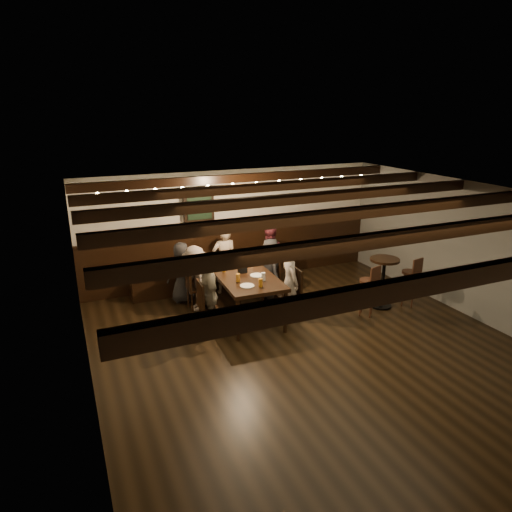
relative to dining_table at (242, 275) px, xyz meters
name	(u,v)px	position (x,y,z in m)	size (l,w,h in m)	color
room	(244,249)	(0.22, 0.42, 0.34)	(7.00, 7.00, 7.00)	black
dining_table	(242,275)	(0.00, 0.00, 0.00)	(1.05, 2.18, 0.80)	black
chair_left_near	(198,295)	(-0.70, 0.48, -0.46)	(0.43, 0.43, 0.89)	black
chair_left_far	(211,315)	(-0.74, -0.42, -0.47)	(0.42, 0.42, 0.88)	black
chair_right_near	(269,285)	(0.74, 0.42, -0.47)	(0.41, 0.41, 0.86)	black
chair_right_far	(288,302)	(0.70, -0.48, -0.46)	(0.43, 0.43, 0.90)	black
person_bench_left	(182,272)	(-0.86, 0.94, -0.14)	(0.58, 0.38, 1.19)	#252527
person_bench_centre	(224,260)	(0.04, 1.05, -0.04)	(0.51, 0.33, 1.39)	gray
person_bench_right	(269,258)	(0.94, 0.86, -0.05)	(0.67, 0.52, 1.37)	maroon
person_left_near	(195,278)	(-0.73, 0.48, -0.12)	(0.80, 0.46, 1.23)	gray
person_left_far	(208,294)	(-0.77, -0.42, -0.08)	(0.77, 0.32, 1.31)	gray
person_right_near	(270,269)	(0.77, 0.42, -0.13)	(0.60, 0.39, 1.22)	#262628
person_right_far	(290,281)	(0.73, -0.48, -0.06)	(0.49, 0.32, 1.34)	gray
pint_a	(216,258)	(-0.25, 0.71, 0.14)	(0.07, 0.07, 0.14)	#BF7219
pint_b	(243,256)	(0.28, 0.64, 0.14)	(0.07, 0.07, 0.14)	#BF7219
pint_c	(224,268)	(-0.30, 0.11, 0.14)	(0.07, 0.07, 0.14)	#BF7219
pint_d	(253,263)	(0.31, 0.19, 0.14)	(0.07, 0.07, 0.14)	silver
pint_e	(238,278)	(-0.24, -0.44, 0.14)	(0.07, 0.07, 0.14)	#BF7219
pint_f	(263,277)	(0.18, -0.56, 0.14)	(0.07, 0.07, 0.14)	silver
pint_g	(261,283)	(0.02, -0.80, 0.14)	(0.07, 0.07, 0.14)	#BF7219
plate_near	(247,286)	(-0.18, -0.69, 0.07)	(0.24, 0.24, 0.01)	white
plate_far	(257,275)	(0.17, -0.31, 0.07)	(0.24, 0.24, 0.01)	white
condiment_caddy	(243,269)	(0.00, -0.05, 0.13)	(0.15, 0.10, 0.12)	black
candle	(242,264)	(0.13, 0.29, 0.09)	(0.05, 0.05, 0.05)	beige
high_top_table	(383,275)	(2.53, -0.81, -0.10)	(0.54, 0.54, 0.96)	black
bar_stool_left	(367,297)	(2.03, -1.02, -0.37)	(0.33, 0.34, 0.98)	#361C11
bar_stool_right	(409,288)	(3.03, -0.97, -0.37)	(0.32, 0.33, 0.98)	#361C11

